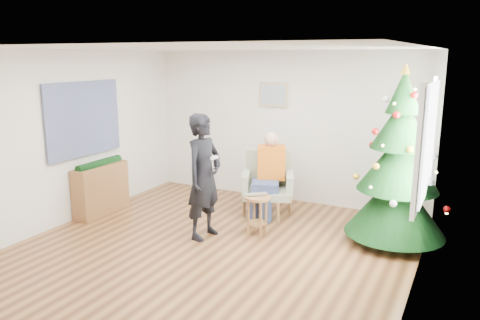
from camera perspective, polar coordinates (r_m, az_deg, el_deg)
The scene contains 19 objects.
floor at distance 6.35m, azimuth -3.32°, elevation -10.71°, with size 5.00×5.00×0.00m, color brown.
ceiling at distance 5.83m, azimuth -3.65°, elevation 13.45°, with size 5.00×5.00×0.00m, color white.
wall_back at distance 8.17m, azimuth 5.44°, elevation 4.05°, with size 5.00×5.00×0.00m, color silver.
wall_front at distance 4.08m, azimuth -21.63°, elevation -5.67°, with size 5.00×5.00×0.00m, color silver.
wall_left at distance 7.52m, azimuth -20.17°, elevation 2.57°, with size 5.00×5.00×0.00m, color silver.
wall_right at distance 5.19m, azimuth 21.10°, elevation -1.79°, with size 5.00×5.00×0.00m, color silver.
window_panel at distance 6.13m, azimuth 22.00°, elevation 2.17°, with size 0.04×1.30×1.40m, color white.
curtains at distance 6.13m, azimuth 21.72°, elevation 2.20°, with size 0.05×1.75×1.50m.
christmas_tree at distance 6.57m, azimuth 18.78°, elevation -0.56°, with size 1.34×1.34×2.42m.
stool at distance 6.72m, azimuth 2.12°, elevation -6.70°, with size 0.38×0.38×0.57m.
laptop at distance 6.62m, azimuth 2.14°, elevation -4.32°, with size 0.31×0.20×0.02m, color silver.
armchair at distance 7.54m, azimuth 3.39°, elevation -3.83°, with size 0.96×0.94×1.02m.
seated_person at distance 7.40m, azimuth 3.43°, elevation -1.66°, with size 0.55×0.71×1.33m.
standing_man at distance 6.49m, azimuth -4.42°, elevation -2.03°, with size 0.64×0.42×1.75m, color black.
game_controller at distance 6.30m, azimuth -3.16°, elevation 0.27°, with size 0.04×0.13×0.04m, color white.
console at distance 7.88m, azimuth -16.58°, elevation -3.46°, with size 0.30×1.00×0.80m, color brown.
garland at distance 7.78m, azimuth -16.78°, elevation -0.48°, with size 0.14×0.14×0.90m, color black.
tapestry at distance 7.66m, azimuth -18.47°, elevation 4.76°, with size 0.03×1.50×1.15m, color black.
framed_picture at distance 8.15m, azimuth 4.10°, elevation 7.94°, with size 0.52×0.05×0.42m.
Camera 1 is at (2.96, -5.02, 2.52)m, focal length 35.00 mm.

